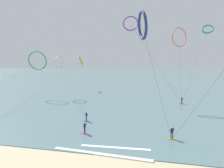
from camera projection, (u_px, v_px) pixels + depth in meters
sea_water at (142, 77)px, 119.86m from camera, size 400.00×200.00×0.08m
surfer_magenta at (85, 129)px, 28.75m from camera, size 1.40×0.60×1.70m
surfer_amber at (172, 134)px, 26.79m from camera, size 1.40×0.71×1.70m
surfer_crimson at (182, 101)px, 48.22m from camera, size 1.40×0.63×1.70m
surfer_cobalt at (86, 117)px, 34.48m from camera, size 1.40×0.71×1.70m
kite_ivory at (58, 62)px, 56.94m from camera, size 17.24×22.82×11.52m
kite_teal at (208, 29)px, 58.49m from camera, size 9.97×16.09×20.85m
kite_coral at (179, 37)px, 55.64m from camera, size 4.69×11.56×19.42m
kite_emerald at (37, 61)px, 56.13m from camera, size 5.43×30.89×12.94m
kite_violet at (131, 24)px, 49.56m from camera, size 14.60×1.82×21.32m
kite_lime at (81, 61)px, 71.40m from camera, size 2.73×44.90×11.95m
kite_navy at (142, 26)px, 24.32m from camera, size 4.91×3.53×16.44m
wave_crest_near at (101, 154)px, 22.60m from camera, size 11.61×1.26×0.12m
wave_crest_mid at (115, 148)px, 24.22m from camera, size 8.45×0.95×0.12m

